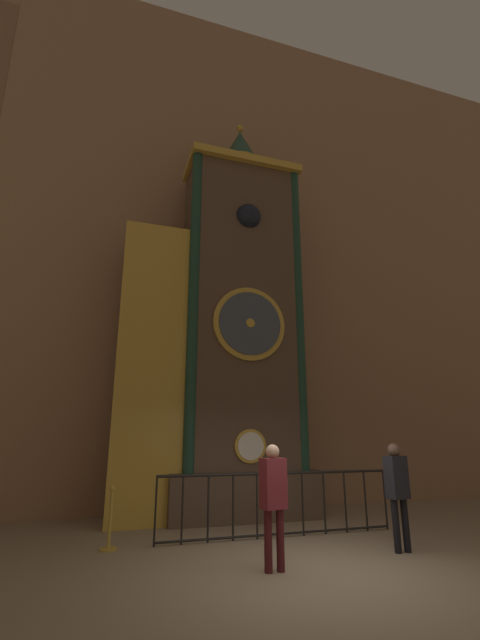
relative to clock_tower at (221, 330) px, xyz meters
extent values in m
plane|color=#847056|center=(0.25, -4.24, -4.35)|extent=(28.00, 28.00, 0.00)
cube|color=#936B4C|center=(0.25, 1.25, 3.38)|extent=(24.00, 0.30, 15.45)
cube|color=brown|center=(0.51, 0.02, -3.84)|extent=(3.51, 1.61, 1.03)
cube|color=brown|center=(0.51, 0.02, 0.66)|extent=(2.80, 1.40, 7.97)
cube|color=gold|center=(0.51, -0.09, 4.54)|extent=(3.03, 1.54, 0.20)
cylinder|color=gold|center=(0.51, -0.71, -2.78)|extent=(0.73, 0.05, 0.73)
cylinder|color=silver|center=(0.51, -0.74, -2.78)|extent=(0.60, 0.03, 0.60)
cylinder|color=gold|center=(0.51, -0.71, 0.02)|extent=(1.79, 0.07, 1.79)
cylinder|color=#3D424C|center=(0.51, -0.76, 0.02)|extent=(1.54, 0.04, 1.54)
cylinder|color=gold|center=(0.51, -0.78, 0.02)|extent=(0.21, 0.03, 0.21)
cube|color=#30241B|center=(0.51, -0.19, 2.89)|extent=(0.83, 0.42, 0.83)
sphere|color=black|center=(0.51, -0.63, 2.89)|extent=(0.66, 0.66, 0.66)
cylinder|color=#193828|center=(-0.84, -0.60, 0.66)|extent=(0.26, 0.26, 7.97)
cylinder|color=#193828|center=(1.86, -0.60, 0.66)|extent=(0.26, 0.26, 7.97)
cylinder|color=gold|center=(0.51, 0.02, 4.79)|extent=(1.08, 1.08, 0.30)
cone|color=#1C3D2C|center=(0.51, 0.02, 5.47)|extent=(1.03, 1.03, 1.05)
sphere|color=gold|center=(0.51, 0.02, 6.11)|extent=(0.20, 0.20, 0.20)
cube|color=brown|center=(-1.69, 0.07, -1.02)|extent=(1.50, 1.19, 6.67)
cube|color=gold|center=(-1.69, -0.54, -1.02)|extent=(1.57, 0.06, 6.67)
cylinder|color=black|center=(-1.69, -2.09, -3.79)|extent=(0.04, 0.04, 1.12)
cylinder|color=black|center=(-1.23, -2.09, -3.79)|extent=(0.04, 0.04, 1.12)
cylinder|color=black|center=(-0.77, -2.09, -3.79)|extent=(0.04, 0.04, 1.12)
cylinder|color=black|center=(-0.31, -2.09, -3.79)|extent=(0.04, 0.04, 1.12)
cylinder|color=black|center=(0.15, -2.09, -3.79)|extent=(0.04, 0.04, 1.12)
cylinder|color=black|center=(0.61, -2.09, -3.79)|extent=(0.04, 0.04, 1.12)
cylinder|color=black|center=(1.06, -2.09, -3.79)|extent=(0.04, 0.04, 1.12)
cylinder|color=black|center=(1.52, -2.09, -3.79)|extent=(0.04, 0.04, 1.12)
cylinder|color=black|center=(1.98, -2.09, -3.79)|extent=(0.04, 0.04, 1.12)
cylinder|color=black|center=(2.44, -2.09, -3.79)|extent=(0.04, 0.04, 1.12)
cylinder|color=black|center=(2.90, -2.09, -3.79)|extent=(0.04, 0.04, 1.12)
cylinder|color=black|center=(0.61, -2.09, -3.25)|extent=(4.58, 0.05, 0.05)
cylinder|color=black|center=(0.61, -2.09, -4.29)|extent=(4.58, 0.04, 0.04)
cylinder|color=#461518|center=(-0.41, -4.00, -3.96)|extent=(0.11, 0.11, 0.79)
cylinder|color=#461518|center=(-0.23, -4.00, -3.96)|extent=(0.11, 0.11, 0.79)
cube|color=maroon|center=(-0.32, -4.00, -3.22)|extent=(0.38, 0.28, 0.68)
sphere|color=tan|center=(-0.32, -4.00, -2.80)|extent=(0.20, 0.20, 0.20)
cylinder|color=black|center=(1.91, -3.68, -3.96)|extent=(0.11, 0.11, 0.79)
cylinder|color=black|center=(2.09, -3.68, -3.96)|extent=(0.11, 0.11, 0.79)
cube|color=black|center=(2.00, -3.68, -3.23)|extent=(0.37, 0.27, 0.66)
sphere|color=brown|center=(2.00, -3.68, -2.80)|extent=(0.21, 0.21, 0.21)
cylinder|color=#B28E33|center=(-2.41, -2.09, -4.33)|extent=(0.28, 0.28, 0.04)
cylinder|color=#B28E33|center=(-2.41, -2.09, -3.90)|extent=(0.06, 0.06, 0.89)
sphere|color=#B28E33|center=(-2.41, -2.09, -3.42)|extent=(0.09, 0.09, 0.09)
camera|label=1|loc=(-2.77, -9.97, -2.62)|focal=24.00mm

